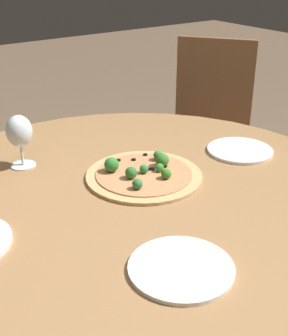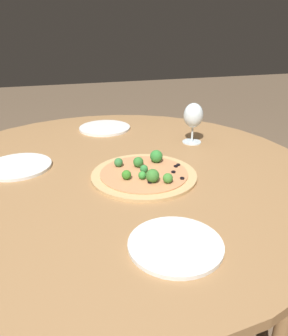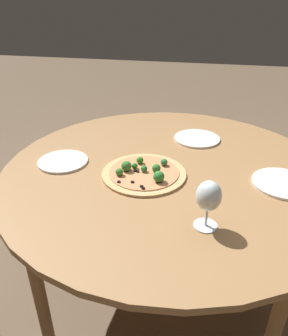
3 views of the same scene
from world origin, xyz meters
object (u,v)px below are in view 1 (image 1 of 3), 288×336
chair (208,135)px  wine_glass (19,133)px  plate_near (181,268)px  plate_far (240,150)px  pizza (144,174)px

chair → wine_glass: 1.15m
plate_near → plate_far: bearing=-56.6°
chair → pizza: 1.01m
pizza → wine_glass: wine_glass is taller
wine_glass → plate_near: bearing=-174.1°
chair → wine_glass: (-0.30, 1.05, 0.35)m
pizza → plate_far: 0.36m
pizza → plate_near: 0.44m
chair → plate_far: (-0.61, 0.43, 0.24)m
pizza → plate_near: size_ratio=1.51×
wine_glass → plate_near: 0.68m
plate_far → plate_near: bearing=123.4°
pizza → plate_far: (-0.03, -0.36, -0.01)m
chair → plate_near: (-0.97, 0.98, 0.24)m
plate_far → chair: bearing=-35.5°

